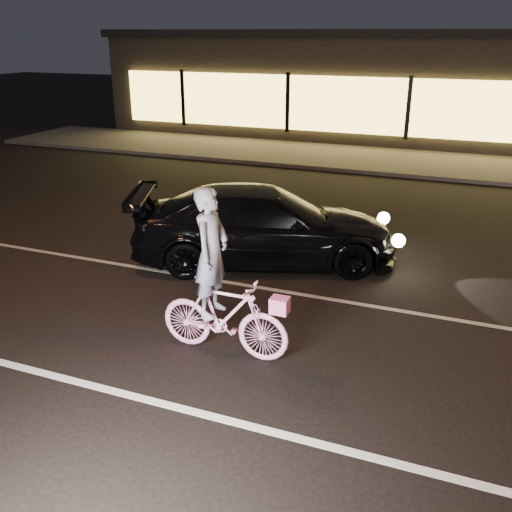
% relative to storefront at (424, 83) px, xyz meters
% --- Properties ---
extents(ground, '(90.00, 90.00, 0.00)m').
position_rel_storefront_xyz_m(ground, '(0.00, -18.97, -2.15)').
color(ground, black).
rests_on(ground, ground).
extents(lane_stripe_near, '(60.00, 0.12, 0.01)m').
position_rel_storefront_xyz_m(lane_stripe_near, '(0.00, -20.47, -2.14)').
color(lane_stripe_near, silver).
rests_on(lane_stripe_near, ground).
extents(lane_stripe_far, '(60.00, 0.10, 0.01)m').
position_rel_storefront_xyz_m(lane_stripe_far, '(0.00, -16.97, -2.14)').
color(lane_stripe_far, gray).
rests_on(lane_stripe_far, ground).
extents(sidewalk, '(30.00, 4.00, 0.12)m').
position_rel_storefront_xyz_m(sidewalk, '(0.00, -5.97, -2.09)').
color(sidewalk, '#383533').
rests_on(sidewalk, ground).
extents(storefront, '(25.40, 8.42, 4.20)m').
position_rel_storefront_xyz_m(storefront, '(0.00, 0.00, 0.00)').
color(storefront, black).
rests_on(storefront, ground).
extents(cyclist, '(1.84, 0.63, 2.32)m').
position_rel_storefront_xyz_m(cyclist, '(-0.36, -19.13, -1.32)').
color(cyclist, '#F83EA8').
rests_on(cyclist, ground).
extents(sedan, '(5.34, 3.67, 1.43)m').
position_rel_storefront_xyz_m(sedan, '(-1.00, -15.78, -1.43)').
color(sedan, black).
rests_on(sedan, ground).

